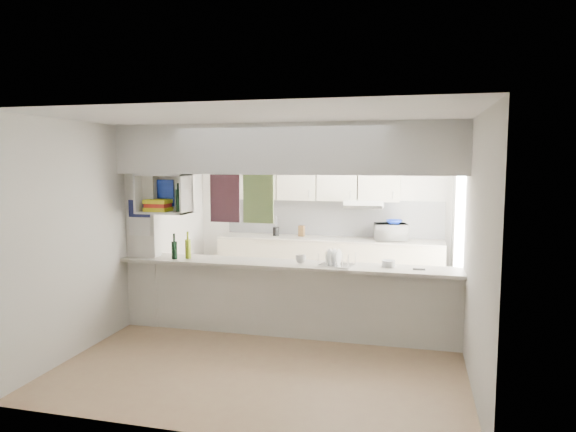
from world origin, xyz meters
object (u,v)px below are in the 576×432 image
(microwave, at_px, (391,232))
(wine_bottles, at_px, (181,249))
(dish_rack, at_px, (337,259))
(bowl, at_px, (394,222))

(microwave, height_order, wine_bottles, wine_bottles)
(microwave, bearing_deg, wine_bottles, 27.68)
(microwave, bearing_deg, dish_rack, 62.95)
(microwave, height_order, bowl, bowl)
(dish_rack, bearing_deg, wine_bottles, -166.71)
(wine_bottles, bearing_deg, dish_rack, 1.30)
(dish_rack, height_order, wine_bottles, wine_bottles)
(bowl, xyz_separation_m, wine_bottles, (-2.57, -2.12, -0.17))
(bowl, relative_size, wine_bottles, 0.74)
(microwave, distance_m, bowl, 0.17)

